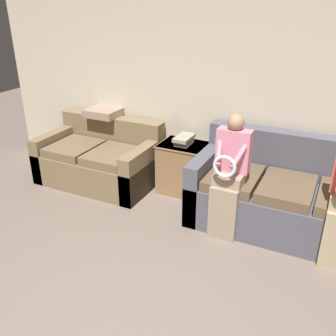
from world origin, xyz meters
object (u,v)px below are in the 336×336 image
Objects in this scene: couch_main at (287,198)px; side_shelf at (184,167)px; child_left_seated at (229,173)px; book_stack at (184,140)px; couch_side at (100,160)px; throw_pillow at (105,112)px.

side_shelf is (-1.31, 0.25, -0.01)m from couch_main.
child_left_seated reaches higher than side_shelf.
child_left_seated is 4.08× the size of book_stack.
child_left_seated is at bearing -39.90° from book_stack.
book_stack is (-0.78, 0.65, 0.00)m from child_left_seated.
couch_main is 2.44m from couch_side.
couch_side is (-2.44, 0.04, -0.04)m from couch_main.
couch_side is 0.66m from throw_pillow.
couch_main reaches higher than throw_pillow.
couch_side is at bearing -169.24° from book_stack.
child_left_seated is at bearing -13.00° from couch_side.
side_shelf is at bearing 140.05° from child_left_seated.
couch_side reaches higher than side_shelf.
couch_main is at bearing -10.83° from book_stack.
book_stack is at bearing 140.10° from child_left_seated.
child_left_seated reaches higher than couch_main.
side_shelf is (1.13, 0.21, 0.03)m from couch_side.
couch_main is 2.61m from throw_pillow.
side_shelf is 2.05× the size of book_stack.
couch_main is 0.75m from child_left_seated.
side_shelf is at bearing 10.54° from couch_side.
book_stack is 0.72× the size of throw_pillow.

